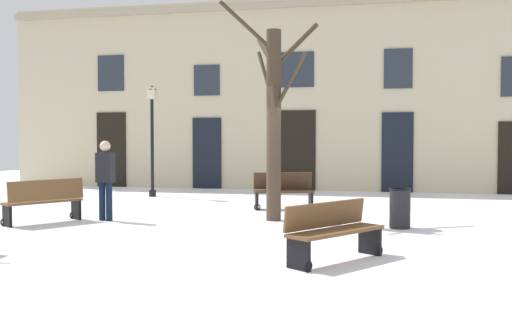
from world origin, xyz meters
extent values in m
plane|color=white|center=(0.00, 0.00, 0.00)|extent=(35.03, 35.03, 0.00)
cube|color=beige|center=(0.00, 8.80, 3.35)|extent=(21.90, 0.40, 6.70)
cube|color=tan|center=(0.00, 8.55, 6.45)|extent=(21.90, 0.30, 0.24)
cube|color=black|center=(-7.05, 8.58, 1.39)|extent=(1.15, 0.08, 2.78)
cube|color=#262D38|center=(-7.05, 8.58, 4.24)|extent=(1.03, 0.06, 1.33)
cube|color=black|center=(-3.32, 8.58, 1.28)|extent=(1.06, 0.08, 2.55)
cube|color=#262D38|center=(-3.32, 8.58, 3.90)|extent=(0.96, 0.06, 1.10)
cube|color=black|center=(-0.06, 8.58, 1.39)|extent=(1.34, 0.08, 2.79)
cube|color=#262D38|center=(-0.06, 8.58, 4.20)|extent=(1.20, 0.06, 1.22)
cube|color=black|center=(3.37, 8.58, 1.34)|extent=(1.04, 0.08, 2.69)
cube|color=#262D38|center=(3.37, 8.58, 4.15)|extent=(0.94, 0.06, 1.32)
cylinder|color=#423326|center=(0.54, 1.09, 2.10)|extent=(0.32, 0.32, 4.21)
cylinder|color=#423326|center=(-0.05, 1.02, 4.29)|extent=(1.25, 0.23, 1.18)
cylinder|color=#423326|center=(0.29, 1.48, 3.19)|extent=(0.61, 0.89, 1.33)
cylinder|color=#423326|center=(0.91, 0.95, 3.02)|extent=(0.84, 0.39, 1.29)
cylinder|color=#423326|center=(0.93, 1.71, 3.94)|extent=(0.92, 1.35, 1.22)
cylinder|color=#423326|center=(0.35, 1.54, 3.71)|extent=(0.51, 0.99, 0.66)
cylinder|color=#423326|center=(0.20, 1.86, 3.82)|extent=(0.76, 1.60, 0.92)
cylinder|color=#423326|center=(0.59, 0.60, 2.64)|extent=(0.22, 1.04, 0.69)
cylinder|color=black|center=(-4.13, 5.45, 1.51)|extent=(0.10, 0.10, 3.03)
cylinder|color=black|center=(-4.13, 5.45, 0.10)|extent=(0.22, 0.22, 0.20)
cube|color=beige|center=(-4.13, 5.45, 3.21)|extent=(0.24, 0.24, 0.36)
cone|color=black|center=(-4.13, 5.45, 3.39)|extent=(0.30, 0.30, 0.14)
cylinder|color=black|center=(3.25, 0.55, 0.39)|extent=(0.42, 0.42, 0.78)
torus|color=black|center=(3.25, 0.55, 0.79)|extent=(0.44, 0.44, 0.04)
cube|color=brown|center=(-4.25, -0.34, 0.46)|extent=(1.23, 1.62, 0.05)
cube|color=brown|center=(-4.10, -0.44, 0.72)|extent=(0.97, 1.45, 0.44)
cube|color=black|center=(-3.83, 0.31, 0.23)|extent=(0.34, 0.25, 0.46)
torus|color=black|center=(-3.96, 0.39, 0.08)|extent=(0.12, 0.16, 0.17)
cube|color=black|center=(-4.67, -0.99, 0.23)|extent=(0.34, 0.25, 0.46)
torus|color=black|center=(-4.79, -0.91, 0.08)|extent=(0.12, 0.16, 0.17)
cube|color=#3D2819|center=(0.42, 3.13, 0.46)|extent=(1.59, 0.88, 0.05)
cube|color=#3D2819|center=(0.36, 3.32, 0.72)|extent=(1.49, 0.58, 0.44)
cube|color=black|center=(-0.25, 2.92, 0.23)|extent=(0.18, 0.40, 0.46)
torus|color=black|center=(-0.19, 2.75, 0.08)|extent=(0.17, 0.08, 0.17)
cube|color=black|center=(1.09, 3.33, 0.23)|extent=(0.18, 0.40, 0.46)
torus|color=black|center=(1.14, 3.17, 0.08)|extent=(0.17, 0.08, 0.17)
cube|color=brown|center=(2.24, -2.93, 0.45)|extent=(1.39, 1.69, 0.05)
cube|color=brown|center=(2.07, -2.81, 0.68)|extent=(1.08, 1.48, 0.38)
cube|color=black|center=(1.77, -3.60, 0.23)|extent=(0.37, 0.29, 0.45)
torus|color=black|center=(1.92, -3.70, 0.08)|extent=(0.12, 0.16, 0.17)
cube|color=black|center=(2.71, -2.27, 0.23)|extent=(0.37, 0.29, 0.45)
torus|color=black|center=(2.86, -2.37, 0.08)|extent=(0.12, 0.16, 0.17)
cylinder|color=black|center=(-3.01, 0.26, 0.43)|extent=(0.14, 0.14, 0.85)
cylinder|color=black|center=(-3.18, 0.29, 0.43)|extent=(0.14, 0.14, 0.85)
cube|color=black|center=(-3.10, 0.27, 1.18)|extent=(0.40, 0.27, 0.66)
sphere|color=beige|center=(-3.10, 0.27, 1.65)|extent=(0.23, 0.23, 0.23)
camera|label=1|loc=(2.92, -11.58, 1.84)|focal=40.94mm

